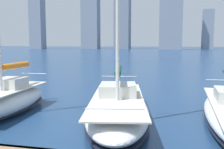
# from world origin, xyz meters

# --- Properties ---
(city_skyline) EXTENTS (173.10, 25.29, 48.42)m
(city_skyline) POSITION_xyz_m (12.75, -160.30, 21.20)
(city_skyline) COLOR gray
(city_skyline) RESTS_ON ground
(sailboat_forest) EXTENTS (4.47, 9.48, 11.03)m
(sailboat_forest) POSITION_xyz_m (-0.29, -6.62, 0.65)
(sailboat_forest) COLOR white
(sailboat_forest) RESTS_ON ground
(sailboat_orange) EXTENTS (2.44, 6.77, 10.26)m
(sailboat_orange) POSITION_xyz_m (5.61, -6.55, 0.75)
(sailboat_orange) COLOR silver
(sailboat_orange) RESTS_ON ground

